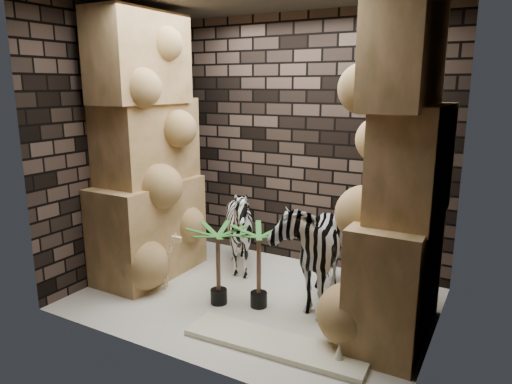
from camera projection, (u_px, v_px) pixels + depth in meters
The scene contains 13 objects.
floor at pixel (254, 299), 4.84m from camera, with size 3.50×3.50×0.00m, color silver.
wall_back at pixel (305, 143), 5.57m from camera, with size 3.50×3.50×0.00m, color black.
wall_front at pixel (171, 179), 3.44m from camera, with size 3.50×3.50×0.00m, color black.
wall_left at pixel (122, 145), 5.34m from camera, with size 3.00×3.00×0.00m, color black.
wall_right at pixel (446, 173), 3.67m from camera, with size 3.00×3.00×0.00m, color black.
rock_pillar_left at pixel (145, 147), 5.17m from camera, with size 0.68×1.30×3.00m, color tan, non-canonical shape.
rock_pillar_right at pixel (403, 169), 3.83m from camera, with size 0.58×1.25×3.00m, color tan, non-canonical shape.
zebra_right at pixel (311, 238), 4.68m from camera, with size 0.61×1.13×1.34m, color white.
zebra_left at pixel (240, 233), 5.42m from camera, with size 0.86×1.07×0.97m, color white.
giraffe_toy at pixel (158, 259), 5.04m from camera, with size 0.34×0.11×0.65m, color #FFE0A5, non-canonical shape.
palm_front at pixel (259, 267), 4.59m from camera, with size 0.36×0.36×0.83m, color #1C5724, non-canonical shape.
palm_back at pixel (218, 265), 4.66m from camera, with size 0.36×0.36×0.82m, color #1C5724, non-canonical shape.
surfboard at pixel (275, 344), 3.95m from camera, with size 1.60×0.39×0.05m, color #F0EDC6.
Camera 1 is at (2.21, -3.88, 2.18)m, focal length 32.59 mm.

